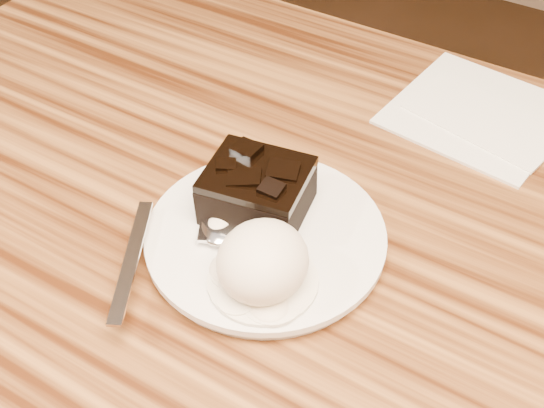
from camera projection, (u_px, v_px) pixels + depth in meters
The scene contains 8 objects.
plate at pixel (266, 239), 0.57m from camera, with size 0.20×0.20×0.02m, color white.
brownie at pixel (257, 193), 0.57m from camera, with size 0.08×0.07×0.04m, color black.
ice_cream_scoop at pixel (263, 261), 0.51m from camera, with size 0.07×0.07×0.06m, color white.
melt_puddle at pixel (263, 281), 0.53m from camera, with size 0.08×0.08×0.00m, color white.
spoon at pixel (220, 226), 0.56m from camera, with size 0.03×0.18×0.01m, color silver, non-canonical shape.
napkin at pixel (478, 112), 0.70m from camera, with size 0.16×0.16×0.01m, color white.
crumb_a at pixel (211, 223), 0.57m from camera, with size 0.01×0.01×0.00m, color black.
crumb_b at pixel (261, 217), 0.58m from camera, with size 0.01×0.01×0.00m, color black.
Camera 1 is at (0.09, -0.29, 1.18)m, focal length 46.27 mm.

